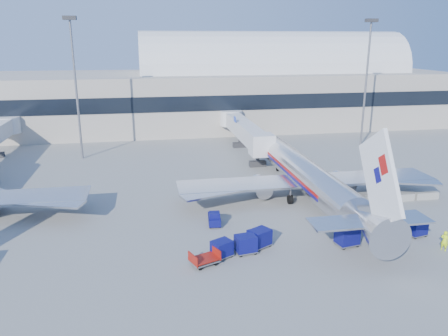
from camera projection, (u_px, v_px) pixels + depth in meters
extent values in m
plane|color=gray|center=(236.00, 219.00, 48.11)|extent=(260.00, 260.00, 0.00)
cube|color=#B2AA9E|center=(72.00, 102.00, 95.06)|extent=(170.00, 28.00, 12.00)
cube|color=black|center=(60.00, 107.00, 81.60)|extent=(170.00, 0.40, 3.00)
cylinder|color=silver|center=(272.00, 72.00, 101.04)|extent=(60.00, 18.00, 18.00)
cylinder|color=silver|center=(304.00, 174.00, 54.66)|extent=(3.80, 28.00, 3.80)
sphere|color=silver|center=(273.00, 148.00, 67.89)|extent=(3.72, 3.72, 3.72)
cone|color=silver|center=(372.00, 225.00, 38.49)|extent=(3.80, 6.00, 3.80)
cube|color=#B20F0D|center=(302.00, 170.00, 55.54)|extent=(3.85, 20.16, 0.32)
cube|color=#0E0B67|center=(302.00, 172.00, 55.64)|extent=(3.85, 20.16, 0.32)
cube|color=white|center=(380.00, 179.00, 36.79)|extent=(0.35, 7.79, 8.74)
cube|color=silver|center=(370.00, 221.00, 38.91)|extent=(11.00, 3.00, 0.18)
cube|color=silver|center=(307.00, 181.00, 53.89)|extent=(32.00, 5.00, 0.28)
cylinder|color=#B7B7BC|center=(261.00, 187.00, 54.64)|extent=(2.10, 3.80, 2.10)
cylinder|color=#B7B7BC|center=(343.00, 182.00, 56.51)|extent=(2.10, 3.80, 2.10)
cylinder|color=black|center=(278.00, 168.00, 65.74)|extent=(0.40, 0.90, 0.90)
cube|color=silver|center=(244.00, 129.00, 76.62)|extent=(2.70, 24.00, 2.70)
cube|color=silver|center=(262.00, 145.00, 65.09)|extent=(3.40, 3.20, 3.20)
cylinder|color=silver|center=(231.00, 118.00, 87.48)|extent=(4.40, 4.40, 3.00)
cube|color=#2D2D30|center=(258.00, 155.00, 67.79)|extent=(0.50, 0.50, 3.00)
cube|color=#2D2D30|center=(258.00, 164.00, 68.17)|extent=(2.60, 1.00, 0.90)
cube|color=#2D2D30|center=(240.00, 138.00, 80.07)|extent=(0.50, 0.50, 3.00)
cube|color=#2D2D30|center=(240.00, 145.00, 80.45)|extent=(2.60, 1.00, 0.90)
cube|color=navy|center=(235.00, 119.00, 75.84)|extent=(0.12, 1.40, 0.90)
cylinder|color=silver|center=(8.00, 125.00, 80.33)|extent=(4.40, 4.40, 3.00)
cylinder|color=slate|center=(76.00, 92.00, 69.95)|extent=(0.36, 0.36, 22.00)
cube|color=#2D2D30|center=(69.00, 18.00, 66.78)|extent=(2.00, 1.20, 0.60)
cylinder|color=slate|center=(366.00, 87.00, 78.47)|extent=(0.36, 0.36, 22.00)
cube|color=#2D2D30|center=(372.00, 20.00, 75.30)|extent=(2.00, 1.20, 0.60)
cube|color=#9E9E96|center=(378.00, 199.00, 52.94)|extent=(3.00, 0.55, 0.90)
cube|color=#9E9E96|center=(402.00, 197.00, 53.50)|extent=(3.00, 0.55, 0.90)
cube|color=#9E9E96|center=(427.00, 196.00, 54.06)|extent=(3.00, 0.55, 0.90)
cube|color=#0B0C54|center=(256.00, 238.00, 42.41)|extent=(2.30, 1.66, 0.68)
cube|color=#0B0C54|center=(252.00, 234.00, 42.05)|extent=(1.06, 1.12, 0.63)
cylinder|color=black|center=(260.00, 237.00, 43.16)|extent=(0.54, 0.35, 0.51)
cube|color=#0B0C54|center=(375.00, 224.00, 45.39)|extent=(2.46, 2.43, 0.75)
cube|color=#0B0C54|center=(370.00, 218.00, 45.49)|extent=(1.34, 1.35, 0.70)
cylinder|color=black|center=(383.00, 227.00, 45.40)|extent=(0.56, 0.55, 0.56)
cube|color=#0B0C54|center=(214.00, 219.00, 46.56)|extent=(1.48, 2.60, 0.81)
cube|color=#0B0C54|center=(215.00, 216.00, 45.86)|extent=(1.17, 1.07, 0.76)
cylinder|color=black|center=(209.00, 219.00, 47.43)|extent=(0.30, 0.63, 0.61)
cube|color=#0B0C54|center=(260.00, 237.00, 41.42)|extent=(2.37, 2.22, 1.52)
cube|color=slate|center=(260.00, 244.00, 41.64)|extent=(2.49, 2.32, 0.11)
cylinder|color=black|center=(261.00, 240.00, 42.52)|extent=(0.45, 0.36, 0.42)
cube|color=#0B0C54|center=(246.00, 243.00, 40.20)|extent=(2.06, 1.72, 1.49)
cube|color=slate|center=(246.00, 251.00, 40.41)|extent=(2.17, 1.79, 0.10)
cylinder|color=black|center=(250.00, 247.00, 41.16)|extent=(0.43, 0.23, 0.41)
cube|color=#0B0C54|center=(222.00, 248.00, 39.42)|extent=(2.16, 2.00, 1.40)
cube|color=slate|center=(222.00, 255.00, 39.62)|extent=(2.27, 2.09, 0.10)
cylinder|color=black|center=(224.00, 251.00, 40.42)|extent=(0.41, 0.32, 0.39)
cube|color=#0B0C54|center=(347.00, 236.00, 41.63)|extent=(2.22, 1.86, 1.59)
cube|color=slate|center=(347.00, 243.00, 41.86)|extent=(2.33, 1.94, 0.11)
cylinder|color=black|center=(349.00, 240.00, 42.66)|extent=(0.46, 0.25, 0.44)
cube|color=#0B0C54|center=(417.00, 228.00, 43.78)|extent=(1.94, 1.65, 1.37)
cube|color=slate|center=(416.00, 234.00, 43.98)|extent=(2.04, 1.72, 0.09)
cylinder|color=black|center=(417.00, 231.00, 44.68)|extent=(0.40, 0.23, 0.38)
cube|color=slate|center=(205.00, 261.00, 38.24)|extent=(2.87, 2.45, 0.13)
cube|color=maroon|center=(205.00, 258.00, 38.18)|extent=(2.89, 2.50, 0.09)
cylinder|color=black|center=(209.00, 257.00, 39.17)|extent=(0.48, 0.33, 0.44)
imported|color=#B1D916|center=(445.00, 241.00, 40.71)|extent=(0.78, 0.86, 1.96)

